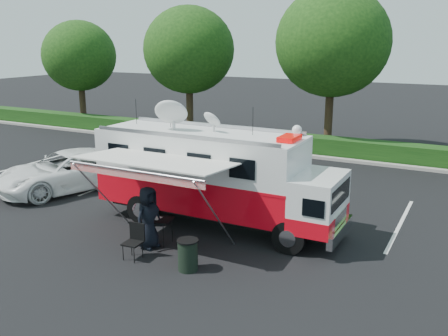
# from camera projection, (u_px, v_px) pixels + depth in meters

# --- Properties ---
(ground_plane) EXTENTS (120.00, 120.00, 0.00)m
(ground_plane) POSITION_uv_depth(u_px,v_px,m) (217.00, 225.00, 16.94)
(ground_plane) COLOR black
(ground_plane) RESTS_ON ground
(back_border) EXTENTS (60.00, 6.14, 8.87)m
(back_border) POSITION_uv_depth(u_px,v_px,m) (352.00, 61.00, 26.22)
(back_border) COLOR #9E998E
(back_border) RESTS_ON ground_plane
(stall_lines) EXTENTS (24.12, 5.50, 0.01)m
(stall_lines) POSITION_uv_depth(u_px,v_px,m) (242.00, 199.00, 19.73)
(stall_lines) COLOR silver
(stall_lines) RESTS_ON ground_plane
(command_truck) EXTENTS (8.44, 2.32, 4.05)m
(command_truck) POSITION_uv_depth(u_px,v_px,m) (215.00, 176.00, 16.53)
(command_truck) COLOR black
(command_truck) RESTS_ON ground_plane
(awning) EXTENTS (4.60, 2.40, 2.78)m
(awning) POSITION_uv_depth(u_px,v_px,m) (153.00, 164.00, 14.58)
(awning) COLOR silver
(awning) RESTS_ON ground_plane
(white_suv) EXTENTS (4.62, 6.36, 1.61)m
(white_suv) POSITION_uv_depth(u_px,v_px,m) (69.00, 189.00, 20.96)
(white_suv) COLOR white
(white_suv) RESTS_ON ground_plane
(person) EXTENTS (0.75, 1.02, 1.91)m
(person) POSITION_uv_depth(u_px,v_px,m) (150.00, 247.00, 15.19)
(person) COLOR black
(person) RESTS_ON ground_plane
(folding_table) EXTENTS (1.04, 0.83, 0.79)m
(folding_table) POSITION_uv_depth(u_px,v_px,m) (157.00, 220.00, 15.33)
(folding_table) COLOR black
(folding_table) RESTS_ON ground_plane
(folding_chair) EXTENTS (0.53, 0.55, 1.03)m
(folding_chair) POSITION_uv_depth(u_px,v_px,m) (135.00, 238.00, 14.31)
(folding_chair) COLOR black
(folding_chair) RESTS_ON ground_plane
(trash_bin) EXTENTS (0.59, 0.59, 0.88)m
(trash_bin) POSITION_uv_depth(u_px,v_px,m) (188.00, 255.00, 13.58)
(trash_bin) COLOR black
(trash_bin) RESTS_ON ground_plane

